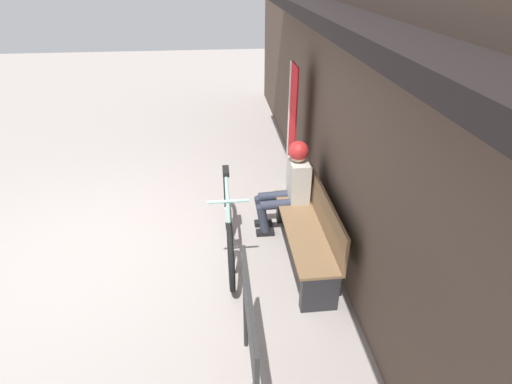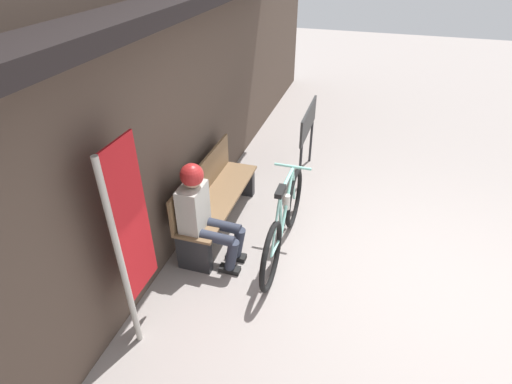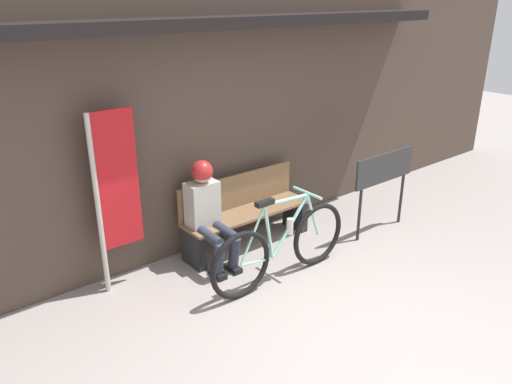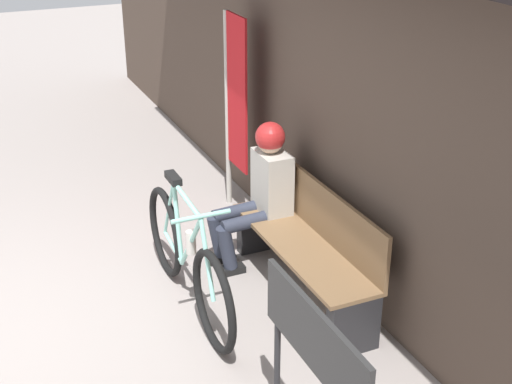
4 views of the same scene
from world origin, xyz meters
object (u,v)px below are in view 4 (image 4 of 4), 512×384
signboard (314,350)px  park_bench_near (308,247)px  banner_pole (234,99)px  person_seated (261,185)px  bicycle (187,260)px

signboard → park_bench_near: bearing=152.7°
banner_pole → person_seated: bearing=-10.4°
bicycle → signboard: 1.75m
park_bench_near → signboard: size_ratio=1.58×
person_seated → banner_pole: (-0.94, 0.17, 0.39)m
bicycle → banner_pole: (-1.33, 0.92, 0.68)m
person_seated → bicycle: bearing=-62.4°
bicycle → person_seated: 0.89m
bicycle → banner_pole: bearing=145.3°
park_bench_near → bicycle: size_ratio=0.91×
person_seated → park_bench_near: bearing=10.9°
park_bench_near → person_seated: size_ratio=1.37×
signboard → banner_pole: bearing=164.6°
park_bench_near → signboard: bearing=-27.3°
park_bench_near → person_seated: bearing=-169.1°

